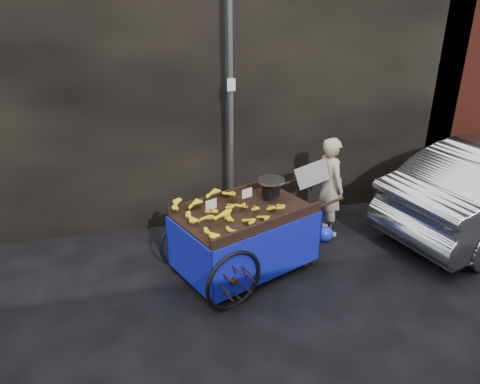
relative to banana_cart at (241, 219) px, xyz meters
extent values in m
plane|color=black|center=(-0.15, -0.02, -0.83)|extent=(80.00, 80.00, 0.00)
cube|color=black|center=(-1.15, 2.58, 1.67)|extent=(11.00, 2.00, 5.00)
cube|color=#591E14|center=(5.35, 2.58, 1.67)|extent=(3.00, 2.00, 5.00)
cylinder|color=slate|center=(0.15, 1.28, 1.17)|extent=(0.08, 0.08, 4.00)
cube|color=white|center=(0.15, 1.23, 1.57)|extent=(0.12, 0.02, 0.18)
cube|color=black|center=(0.05, 0.02, 0.06)|extent=(2.08, 1.71, 0.07)
cube|color=black|center=(-0.14, 0.51, 0.14)|extent=(1.67, 0.72, 0.11)
cube|color=black|center=(0.25, -0.47, 0.14)|extent=(1.67, 0.72, 0.11)
cube|color=black|center=(0.95, -0.10, -0.39)|extent=(0.07, 0.07, 0.89)
cube|color=black|center=(0.61, 0.73, -0.39)|extent=(0.07, 0.07, 0.89)
cylinder|color=black|center=(1.31, 0.05, 0.06)|extent=(0.53, 0.25, 0.04)
cylinder|color=black|center=(0.97, 0.88, 0.06)|extent=(0.53, 0.25, 0.04)
torus|color=black|center=(-0.29, -0.77, -0.44)|extent=(0.80, 0.37, 0.84)
torus|color=black|center=(-0.74, 0.35, -0.44)|extent=(0.80, 0.37, 0.84)
cylinder|color=black|center=(-0.52, -0.21, -0.44)|extent=(0.52, 1.18, 0.06)
cube|color=#12089C|center=(0.27, -0.51, -0.32)|extent=(1.71, 0.71, 0.76)
cube|color=#12089C|center=(-0.16, 0.55, -0.32)|extent=(1.71, 0.71, 0.76)
cube|color=#12089C|center=(-0.78, -0.32, -0.32)|extent=(0.46, 1.09, 0.76)
cube|color=#12089C|center=(0.89, 0.36, -0.32)|extent=(0.46, 1.09, 0.76)
cube|color=black|center=(0.50, 0.26, 0.25)|extent=(0.25, 0.22, 0.18)
cylinder|color=silver|center=(0.50, 0.26, 0.41)|extent=(0.50, 0.50, 0.03)
cube|color=white|center=(-0.47, -0.33, 0.43)|extent=(0.15, 0.07, 0.12)
cube|color=white|center=(0.05, -0.11, 0.43)|extent=(0.15, 0.07, 0.12)
imported|color=#BDAA8C|center=(1.64, 0.76, -0.02)|extent=(0.47, 0.64, 1.62)
cube|color=silver|center=(1.29, 0.66, 0.26)|extent=(0.59, 0.05, 0.50)
ellipsoid|color=#1B34CF|center=(1.49, 0.47, -0.71)|extent=(0.27, 0.22, 0.24)
camera|label=1|loc=(-1.37, -5.48, 3.00)|focal=35.00mm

